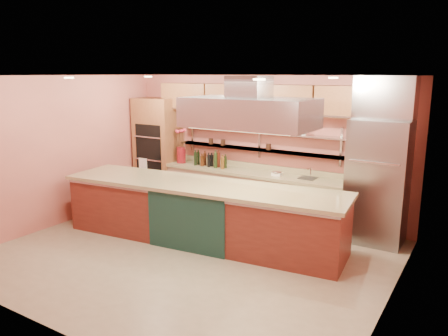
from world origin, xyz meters
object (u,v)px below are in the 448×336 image
Objects in this scene: island at (201,212)px; copper_kettle at (211,124)px; refrigerator at (378,182)px; kitchen_scale at (277,173)px; flower_vase at (181,155)px; green_canister at (239,126)px.

island is 2.38m from copper_kettle.
refrigerator reaches higher than kitchen_scale.
flower_vase is 1.96× the size of kitchen_scale.
refrigerator is 12.40× the size of copper_kettle.
refrigerator is 12.14× the size of green_canister.
copper_kettle is (0.64, 0.22, 0.68)m from flower_vase.
refrigerator is 4.13m from flower_vase.
flower_vase is at bearing 179.86° from refrigerator.
green_canister is at bearing 0.00° from copper_kettle.
copper_kettle reaches higher than kitchen_scale.
refrigerator reaches higher than copper_kettle.
flower_vase is at bearing -170.47° from green_canister.
kitchen_scale is at bearing -7.67° from copper_kettle.
refrigerator is at bearing -4.67° from green_canister.
green_canister is at bearing 9.53° from flower_vase.
island is at bearing -61.69° from copper_kettle.
island is at bearing -80.88° from green_canister.
kitchen_scale is (2.27, 0.00, -0.12)m from flower_vase.
copper_kettle is at bearing 112.24° from island.
island is 1.76m from kitchen_scale.
kitchen_scale is at bearing -12.86° from green_canister.
island is 2.30m from flower_vase.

